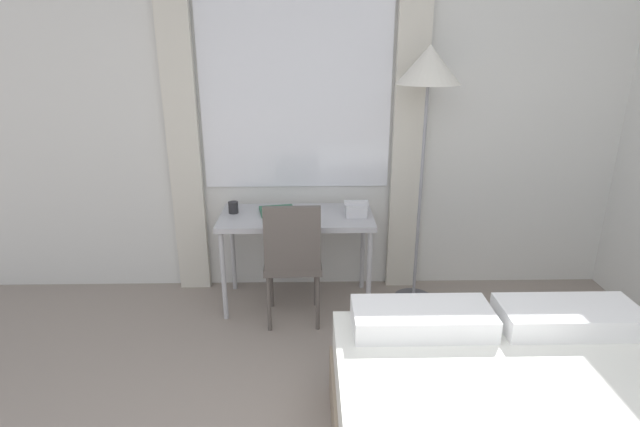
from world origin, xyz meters
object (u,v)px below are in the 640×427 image
object	(u,v)px
desk_chair	(293,256)
standing_lamp	(428,81)
desk	(297,223)
mug	(233,207)
book	(277,211)
telephone	(356,209)

from	to	relation	value
desk_chair	standing_lamp	world-z (taller)	standing_lamp
desk	mug	distance (m)	0.49
book	mug	distance (m)	0.33
telephone	mug	size ratio (longest dim) A/B	2.04
mug	desk_chair	bearing A→B (deg)	-38.13
telephone	book	size ratio (longest dim) A/B	0.61
standing_lamp	book	bearing A→B (deg)	176.83
standing_lamp	telephone	size ratio (longest dim) A/B	10.92
telephone	mug	world-z (taller)	telephone
telephone	desk	bearing A→B (deg)	179.19
desk	standing_lamp	xyz separation A→B (m)	(0.91, 0.00, 1.02)
desk	telephone	bearing A→B (deg)	-0.81
desk	desk_chair	xyz separation A→B (m)	(-0.02, -0.30, -0.13)
telephone	desk_chair	bearing A→B (deg)	-147.76
desk	desk_chair	bearing A→B (deg)	-94.24
desk	telephone	world-z (taller)	telephone
desk	desk_chair	size ratio (longest dim) A/B	1.22
standing_lamp	book	distance (m)	1.42
desk_chair	standing_lamp	xyz separation A→B (m)	(0.93, 0.30, 1.16)
standing_lamp	desk_chair	bearing A→B (deg)	-162.27
desk_chair	standing_lamp	bearing A→B (deg)	16.26
desk	telephone	distance (m)	0.45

